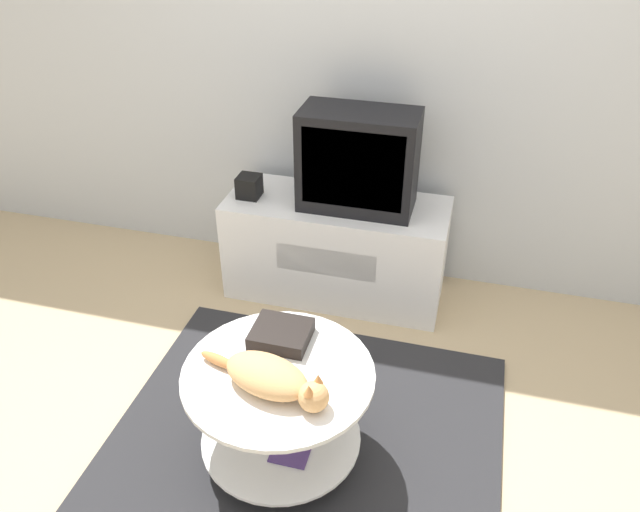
{
  "coord_description": "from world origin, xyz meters",
  "views": [
    {
      "loc": [
        0.51,
        -1.6,
        2.06
      ],
      "look_at": [
        -0.05,
        0.5,
        0.63
      ],
      "focal_mm": 35.0,
      "sensor_mm": 36.0,
      "label": 1
    }
  ],
  "objects_px": {
    "tv": "(358,161)",
    "speaker": "(249,186)",
    "dvd_box": "(281,334)",
    "cat": "(273,378)"
  },
  "relations": [
    {
      "from": "tv",
      "to": "speaker",
      "type": "bearing_deg",
      "value": -175.44
    },
    {
      "from": "dvd_box",
      "to": "cat",
      "type": "height_order",
      "value": "cat"
    },
    {
      "from": "speaker",
      "to": "dvd_box",
      "type": "xyz_separation_m",
      "value": [
        0.48,
        -0.94,
        -0.11
      ]
    },
    {
      "from": "speaker",
      "to": "cat",
      "type": "distance_m",
      "value": 1.32
    },
    {
      "from": "speaker",
      "to": "cat",
      "type": "relative_size",
      "value": 0.22
    },
    {
      "from": "tv",
      "to": "dvd_box",
      "type": "relative_size",
      "value": 2.57
    },
    {
      "from": "tv",
      "to": "speaker",
      "type": "xyz_separation_m",
      "value": [
        -0.56,
        -0.04,
        -0.19
      ]
    },
    {
      "from": "tv",
      "to": "dvd_box",
      "type": "xyz_separation_m",
      "value": [
        -0.08,
        -0.99,
        -0.3
      ]
    },
    {
      "from": "cat",
      "to": "speaker",
      "type": "bearing_deg",
      "value": 129.59
    },
    {
      "from": "speaker",
      "to": "dvd_box",
      "type": "distance_m",
      "value": 1.06
    }
  ]
}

